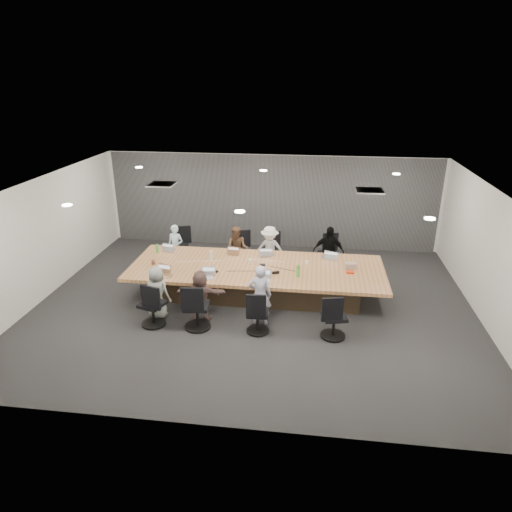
# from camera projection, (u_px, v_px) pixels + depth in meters

# --- Properties ---
(floor) EXTENTS (10.00, 8.00, 0.00)m
(floor) POSITION_uv_depth(u_px,v_px,m) (254.00, 304.00, 10.64)
(floor) COLOR #2A2A2B
(floor) RESTS_ON ground
(ceiling) EXTENTS (10.00, 8.00, 0.00)m
(ceiling) POSITION_uv_depth(u_px,v_px,m) (254.00, 186.00, 9.59)
(ceiling) COLOR white
(ceiling) RESTS_ON wall_back
(wall_back) EXTENTS (10.00, 0.00, 2.80)m
(wall_back) POSITION_uv_depth(u_px,v_px,m) (271.00, 201.00, 13.79)
(wall_back) COLOR silver
(wall_back) RESTS_ON ground
(wall_front) EXTENTS (10.00, 0.00, 2.80)m
(wall_front) POSITION_uv_depth(u_px,v_px,m) (216.00, 349.00, 6.44)
(wall_front) COLOR silver
(wall_front) RESTS_ON ground
(wall_left) EXTENTS (0.00, 8.00, 2.80)m
(wall_left) POSITION_uv_depth(u_px,v_px,m) (43.00, 238.00, 10.72)
(wall_left) COLOR silver
(wall_left) RESTS_ON ground
(wall_right) EXTENTS (0.00, 8.00, 2.80)m
(wall_right) POSITION_uv_depth(u_px,v_px,m) (491.00, 259.00, 9.52)
(wall_right) COLOR silver
(wall_right) RESTS_ON ground
(curtain) EXTENTS (9.80, 0.04, 2.80)m
(curtain) POSITION_uv_depth(u_px,v_px,m) (271.00, 202.00, 13.72)
(curtain) COLOR #515254
(curtain) RESTS_ON ground
(conference_table) EXTENTS (6.00, 2.20, 0.74)m
(conference_table) POSITION_uv_depth(u_px,v_px,m) (257.00, 279.00, 10.95)
(conference_table) COLOR #423222
(conference_table) RESTS_ON ground
(chair_0) EXTENTS (0.69, 0.69, 0.84)m
(chair_0) POSITION_uv_depth(u_px,v_px,m) (180.00, 249.00, 12.79)
(chair_0) COLOR black
(chair_0) RESTS_ON ground
(chair_1) EXTENTS (0.65, 0.65, 0.77)m
(chair_1) POSITION_uv_depth(u_px,v_px,m) (240.00, 253.00, 12.60)
(chair_1) COLOR black
(chair_1) RESTS_ON ground
(chair_2) EXTENTS (0.59, 0.59, 0.77)m
(chair_2) POSITION_uv_depth(u_px,v_px,m) (271.00, 254.00, 12.50)
(chair_2) COLOR black
(chair_2) RESTS_ON ground
(chair_3) EXTENTS (0.65, 0.65, 0.79)m
(chair_3) POSITION_uv_depth(u_px,v_px,m) (328.00, 257.00, 12.31)
(chair_3) COLOR black
(chair_3) RESTS_ON ground
(chair_4) EXTENTS (0.69, 0.69, 0.82)m
(chair_4) POSITION_uv_depth(u_px,v_px,m) (152.00, 308.00, 9.62)
(chair_4) COLOR black
(chair_4) RESTS_ON ground
(chair_5) EXTENTS (0.64, 0.64, 0.86)m
(chair_5) POSITION_uv_depth(u_px,v_px,m) (197.00, 310.00, 9.50)
(chair_5) COLOR black
(chair_5) RESTS_ON ground
(chair_6) EXTENTS (0.52, 0.52, 0.74)m
(chair_6) POSITION_uv_depth(u_px,v_px,m) (258.00, 316.00, 9.37)
(chair_6) COLOR black
(chair_6) RESTS_ON ground
(chair_7) EXTENTS (0.65, 0.65, 0.79)m
(chair_7) POSITION_uv_depth(u_px,v_px,m) (334.00, 320.00, 9.18)
(chair_7) COLOR black
(chair_7) RESTS_ON ground
(person_0) EXTENTS (0.49, 0.36, 1.22)m
(person_0) POSITION_uv_depth(u_px,v_px,m) (176.00, 247.00, 12.40)
(person_0) COLOR silver
(person_0) RESTS_ON ground
(laptop_0) EXTENTS (0.36, 0.28, 0.02)m
(laptop_0) POSITION_uv_depth(u_px,v_px,m) (169.00, 249.00, 11.84)
(laptop_0) COLOR #B2B2B7
(laptop_0) RESTS_ON conference_table
(person_1) EXTENTS (0.67, 0.55, 1.26)m
(person_1) POSITION_uv_depth(u_px,v_px,m) (237.00, 249.00, 12.19)
(person_1) COLOR brown
(person_1) RESTS_ON ground
(laptop_1) EXTENTS (0.33, 0.25, 0.02)m
(laptop_1) POSITION_uv_depth(u_px,v_px,m) (234.00, 253.00, 11.64)
(laptop_1) COLOR #8C6647
(laptop_1) RESTS_ON conference_table
(person_2) EXTENTS (0.89, 0.58, 1.30)m
(person_2) POSITION_uv_depth(u_px,v_px,m) (270.00, 250.00, 12.08)
(person_2) COLOR silver
(person_2) RESTS_ON ground
(laptop_2) EXTENTS (0.37, 0.28, 0.02)m
(laptop_2) POSITION_uv_depth(u_px,v_px,m) (267.00, 254.00, 11.54)
(laptop_2) COLOR #B2B2B7
(laptop_2) RESTS_ON conference_table
(person_3) EXTENTS (0.82, 0.39, 1.37)m
(person_3) POSITION_uv_depth(u_px,v_px,m) (328.00, 252.00, 11.88)
(person_3) COLOR black
(person_3) RESTS_ON ground
(laptop_3) EXTENTS (0.40, 0.32, 0.02)m
(laptop_3) POSITION_uv_depth(u_px,v_px,m) (329.00, 257.00, 11.35)
(laptop_3) COLOR #B2B2B7
(laptop_3) RESTS_ON conference_table
(person_4) EXTENTS (0.65, 0.49, 1.19)m
(person_4) POSITION_uv_depth(u_px,v_px,m) (157.00, 292.00, 9.88)
(person_4) COLOR gray
(person_4) RESTS_ON ground
(laptop_4) EXTENTS (0.38, 0.30, 0.02)m
(laptop_4) POSITION_uv_depth(u_px,v_px,m) (165.00, 275.00, 10.32)
(laptop_4) COLOR #8C6647
(laptop_4) RESTS_ON conference_table
(person_5) EXTENTS (1.10, 0.45, 1.16)m
(person_5) POSITION_uv_depth(u_px,v_px,m) (201.00, 296.00, 9.77)
(person_5) COLOR brown
(person_5) RESTS_ON ground
(laptop_5) EXTENTS (0.33, 0.26, 0.02)m
(laptop_5) POSITION_uv_depth(u_px,v_px,m) (206.00, 278.00, 10.21)
(laptop_5) COLOR #B2B2B7
(laptop_5) RESTS_ON conference_table
(person_6) EXTENTS (0.50, 0.34, 1.36)m
(person_6) POSITION_uv_depth(u_px,v_px,m) (260.00, 295.00, 9.58)
(person_6) COLOR #A7A8BC
(person_6) RESTS_ON ground
(laptop_6) EXTENTS (0.31, 0.22, 0.02)m
(laptop_6) POSITION_uv_depth(u_px,v_px,m) (263.00, 281.00, 10.06)
(laptop_6) COLOR #B2B2B7
(laptop_6) RESTS_ON conference_table
(bottle_green_left) EXTENTS (0.07, 0.07, 0.23)m
(bottle_green_left) POSITION_uv_depth(u_px,v_px,m) (157.00, 248.00, 11.62)
(bottle_green_left) COLOR green
(bottle_green_left) RESTS_ON conference_table
(bottle_green_right) EXTENTS (0.10, 0.10, 0.28)m
(bottle_green_right) POSITION_uv_depth(u_px,v_px,m) (298.00, 271.00, 10.24)
(bottle_green_right) COLOR green
(bottle_green_right) RESTS_ON conference_table
(bottle_clear) EXTENTS (0.08, 0.08, 0.23)m
(bottle_clear) POSITION_uv_depth(u_px,v_px,m) (211.00, 255.00, 11.18)
(bottle_clear) COLOR silver
(bottle_clear) RESTS_ON conference_table
(cup_white_far) EXTENTS (0.10, 0.10, 0.10)m
(cup_white_far) POSITION_uv_depth(u_px,v_px,m) (250.00, 261.00, 11.00)
(cup_white_far) COLOR white
(cup_white_far) RESTS_ON conference_table
(cup_white_near) EXTENTS (0.09, 0.09, 0.09)m
(cup_white_near) POSITION_uv_depth(u_px,v_px,m) (307.00, 263.00, 10.93)
(cup_white_near) COLOR white
(cup_white_near) RESTS_ON conference_table
(mug_brown) EXTENTS (0.09, 0.09, 0.11)m
(mug_brown) POSITION_uv_depth(u_px,v_px,m) (153.00, 262.00, 10.93)
(mug_brown) COLOR brown
(mug_brown) RESTS_ON conference_table
(mic_left) EXTENTS (0.16, 0.13, 0.03)m
(mic_left) POSITION_uv_depth(u_px,v_px,m) (215.00, 271.00, 10.52)
(mic_left) COLOR black
(mic_left) RESTS_ON conference_table
(mic_right) EXTENTS (0.15, 0.11, 0.03)m
(mic_right) POSITION_uv_depth(u_px,v_px,m) (263.00, 265.00, 10.89)
(mic_right) COLOR black
(mic_right) RESTS_ON conference_table
(stapler) EXTENTS (0.17, 0.10, 0.06)m
(stapler) POSITION_uv_depth(u_px,v_px,m) (276.00, 273.00, 10.42)
(stapler) COLOR black
(stapler) RESTS_ON conference_table
(canvas_bag) EXTENTS (0.28, 0.19, 0.14)m
(canvas_bag) POSITION_uv_depth(u_px,v_px,m) (351.00, 266.00, 10.68)
(canvas_bag) COLOR tan
(canvas_bag) RESTS_ON conference_table
(snack_packet) EXTENTS (0.18, 0.13, 0.04)m
(snack_packet) POSITION_uv_depth(u_px,v_px,m) (350.00, 272.00, 10.47)
(snack_packet) COLOR red
(snack_packet) RESTS_ON conference_table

